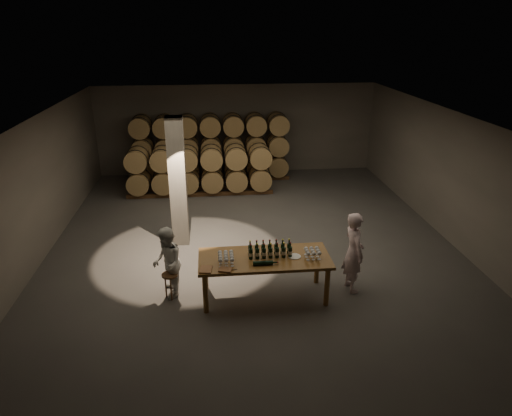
{
  "coord_description": "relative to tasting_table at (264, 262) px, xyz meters",
  "views": [
    {
      "loc": [
        -0.98,
        -10.4,
        5.19
      ],
      "look_at": [
        0.05,
        -0.4,
        1.1
      ],
      "focal_mm": 32.0,
      "sensor_mm": 36.0,
      "label": 1
    }
  ],
  "objects": [
    {
      "name": "notebook_corner",
      "position": [
        -1.15,
        -0.38,
        0.12
      ],
      "size": [
        0.26,
        0.31,
        0.02
      ],
      "primitive_type": "cube",
      "rotation": [
        0.0,
        0.0,
        -0.15
      ],
      "color": "brown",
      "rests_on": "tasting_table"
    },
    {
      "name": "barrel_stack_back",
      "position": [
        -0.96,
        7.7,
        0.4
      ],
      "size": [
        5.48,
        0.95,
        2.31
      ],
      "color": "#53331C",
      "rests_on": "ground"
    },
    {
      "name": "notebook_near",
      "position": [
        -0.79,
        -0.43,
        0.12
      ],
      "size": [
        0.27,
        0.24,
        0.03
      ],
      "primitive_type": "cube",
      "rotation": [
        0.0,
        0.0,
        -0.27
      ],
      "color": "brown",
      "rests_on": "tasting_table"
    },
    {
      "name": "person_woman",
      "position": [
        -1.93,
        0.24,
        -0.05
      ],
      "size": [
        0.66,
        0.8,
        1.49
      ],
      "primitive_type": "imported",
      "rotation": [
        0.0,
        0.0,
        -1.44
      ],
      "color": "white",
      "rests_on": "ground"
    },
    {
      "name": "person_man",
      "position": [
        1.84,
        0.11,
        0.07
      ],
      "size": [
        0.48,
        0.67,
        1.72
      ],
      "primitive_type": "imported",
      "rotation": [
        0.0,
        0.0,
        1.69
      ],
      "color": "silver",
      "rests_on": "ground"
    },
    {
      "name": "room",
      "position": [
        -1.8,
        2.7,
        0.8
      ],
      "size": [
        12.0,
        12.0,
        12.0
      ],
      "color": "#53504E",
      "rests_on": "ground"
    },
    {
      "name": "lying_bottles",
      "position": [
        -0.05,
        -0.3,
        0.15
      ],
      "size": [
        0.49,
        0.09,
        0.09
      ],
      "color": "black",
      "rests_on": "tasting_table"
    },
    {
      "name": "glass_cluster_left",
      "position": [
        -0.76,
        -0.12,
        0.23
      ],
      "size": [
        0.31,
        0.42,
        0.17
      ],
      "color": "silver",
      "rests_on": "tasting_table"
    },
    {
      "name": "barrel_stack_front",
      "position": [
        -1.35,
        6.3,
        0.03
      ],
      "size": [
        4.7,
        0.95,
        1.57
      ],
      "color": "#53331C",
      "rests_on": "ground"
    },
    {
      "name": "tasting_table",
      "position": [
        0.0,
        0.0,
        0.0
      ],
      "size": [
        2.6,
        1.1,
        0.9
      ],
      "color": "brown",
      "rests_on": "ground"
    },
    {
      "name": "plate",
      "position": [
        0.6,
        -0.04,
        0.11
      ],
      "size": [
        0.25,
        0.25,
        0.01
      ],
      "primitive_type": "cylinder",
      "color": "white",
      "rests_on": "tasting_table"
    },
    {
      "name": "pen",
      "position": [
        -0.63,
        -0.44,
        0.11
      ],
      "size": [
        0.13,
        0.04,
        0.01
      ],
      "primitive_type": "cylinder",
      "rotation": [
        0.0,
        1.57,
        0.25
      ],
      "color": "black",
      "rests_on": "tasting_table"
    },
    {
      "name": "stool",
      "position": [
        -1.89,
        0.16,
        -0.35
      ],
      "size": [
        0.32,
        0.32,
        0.54
      ],
      "rotation": [
        0.0,
        0.0,
        0.14
      ],
      "color": "#53331C",
      "rests_on": "ground"
    },
    {
      "name": "glass_cluster_right",
      "position": [
        0.94,
        -0.08,
        0.23
      ],
      "size": [
        0.31,
        0.31,
        0.18
      ],
      "color": "silver",
      "rests_on": "tasting_table"
    },
    {
      "name": "bottle_cluster",
      "position": [
        0.12,
        0.04,
        0.22
      ],
      "size": [
        0.86,
        0.23,
        0.32
      ],
      "color": "black",
      "rests_on": "tasting_table"
    }
  ]
}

